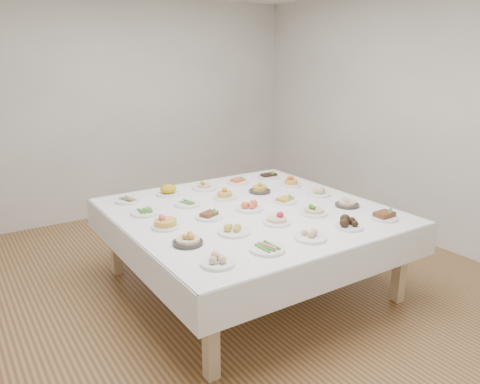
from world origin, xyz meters
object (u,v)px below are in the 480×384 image
display_table (249,217)px  dish_24 (269,174)px  dish_0 (218,259)px  dish_12 (249,205)px

display_table → dish_24: (0.82, 0.81, 0.11)m
dish_0 → dish_12: bearing=45.4°
display_table → dish_24: dish_24 is taller
display_table → dish_0: bearing=-134.6°
dish_12 → dish_24: 1.15m
dish_0 → dish_24: size_ratio=0.91×
dish_0 → dish_12: (0.81, 0.82, 0.00)m
display_table → dish_12: size_ratio=9.34×
display_table → dish_24: 1.16m
dish_0 → dish_24: (1.63, 1.63, 0.00)m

